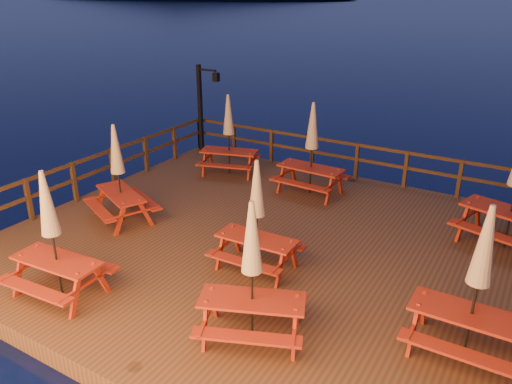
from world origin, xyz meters
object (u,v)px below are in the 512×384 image
(lamp_post, at_px, (204,101))
(picnic_table_1, at_px, (252,270))
(picnic_table_2, at_px, (118,172))
(picnic_table_0, at_px, (257,214))

(lamp_post, bearing_deg, picnic_table_1, -49.22)
(lamp_post, distance_m, picnic_table_1, 10.05)
(lamp_post, distance_m, picnic_table_2, 5.66)
(picnic_table_0, xyz_separation_m, picnic_table_2, (-4.04, 0.26, 0.04))
(picnic_table_0, distance_m, picnic_table_2, 4.04)
(lamp_post, relative_size, picnic_table_2, 1.23)
(picnic_table_1, xyz_separation_m, picnic_table_2, (-5.09, 2.16, -0.01))
(lamp_post, relative_size, picnic_table_1, 1.22)
(picnic_table_1, distance_m, picnic_table_2, 5.53)
(lamp_post, xyz_separation_m, picnic_table_2, (1.46, -5.44, -0.53))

